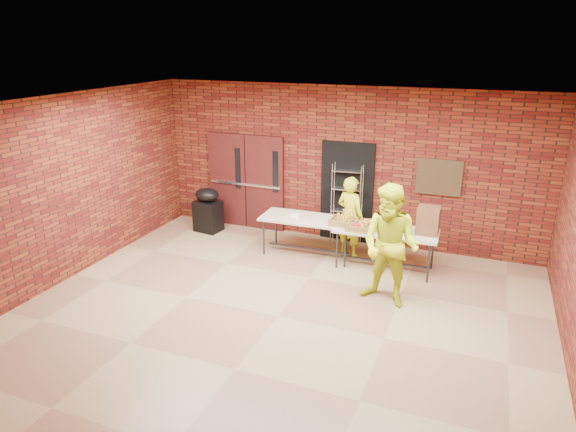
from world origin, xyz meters
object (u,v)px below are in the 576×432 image
Objects in this scene: table_left at (309,221)px; volunteer_woman at (350,217)px; table_right at (386,233)px; volunteer_man at (390,246)px; covered_grill at (208,210)px; wire_rack at (347,204)px; coffee_dispenser at (428,220)px.

table_left is 1.18× the size of volunteer_woman.
table_right is at bearing 176.71° from volunteer_woman.
volunteer_man is (1.08, -1.64, 0.19)m from volunteer_woman.
covered_grill is 0.61× the size of volunteer_woman.
wire_rack reaches higher than coffee_dispenser.
covered_grill is (-4.75, 0.44, -0.53)m from coffee_dispenser.
volunteer_woman is at bearing 138.29° from volunteer_man.
coffee_dispenser is 0.51× the size of covered_grill.
volunteer_man is (-0.41, -1.36, -0.03)m from coffee_dispenser.
volunteer_man is (4.34, -1.80, 0.50)m from covered_grill.
volunteer_woman reaches higher than covered_grill.
table_right is 4.07m from covered_grill.
covered_grill is (-3.01, -0.46, -0.35)m from wire_rack.
volunteer_man reaches higher than volunteer_woman.
coffee_dispenser is at bearing -1.61° from table_left.
table_right is at bearing -0.32° from covered_grill.
wire_rack reaches higher than table_right.
volunteer_man reaches higher than table_left.
volunteer_woman is at bearing 169.40° from coffee_dispenser.
covered_grill reaches higher than table_right.
table_right is (1.02, -0.98, -0.14)m from wire_rack.
volunteer_woman is (-1.49, 0.28, -0.22)m from coffee_dispenser.
table_right is at bearing -4.78° from table_left.
volunteer_man is (0.31, -1.27, 0.29)m from table_right.
covered_grill is at bearing -176.80° from wire_rack.
coffee_dispenser is at bearing -168.76° from volunteer_woman.
table_right is at bearing -49.26° from wire_rack.
covered_grill is 3.27m from volunteer_woman.
volunteer_man reaches higher than table_right.
table_left is 3.75× the size of coffee_dispenser.
volunteer_woman reaches higher than table_right.
table_left is at bearing 42.31° from volunteer_woman.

